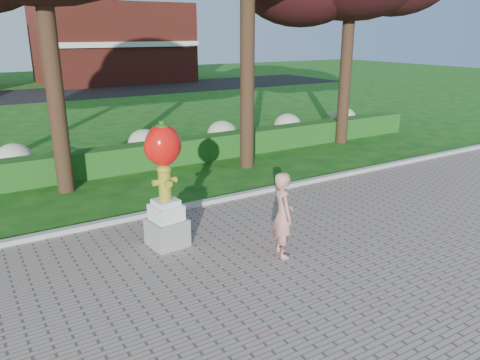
{
  "coord_description": "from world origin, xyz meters",
  "views": [
    {
      "loc": [
        -4.24,
        -6.76,
        4.15
      ],
      "look_at": [
        0.5,
        1.0,
        1.26
      ],
      "focal_mm": 35.0,
      "sensor_mm": 36.0,
      "label": 1
    }
  ],
  "objects": [
    {
      "name": "hydrant_sculpture",
      "position": [
        -1.01,
        1.34,
        1.38
      ],
      "size": [
        0.77,
        0.77,
        2.53
      ],
      "rotation": [
        0.0,
        0.0,
        0.13
      ],
      "color": "gray",
      "rests_on": "walkway"
    },
    {
      "name": "hydrangea_row",
      "position": [
        0.57,
        8.0,
        0.55
      ],
      "size": [
        20.1,
        1.1,
        0.99
      ],
      "color": "#A6AE85",
      "rests_on": "ground"
    },
    {
      "name": "building_right",
      "position": [
        8.0,
        34.0,
        3.2
      ],
      "size": [
        12.0,
        8.0,
        6.4
      ],
      "primitive_type": "cube",
      "color": "maroon",
      "rests_on": "ground"
    },
    {
      "name": "ground",
      "position": [
        0.0,
        0.0,
        0.0
      ],
      "size": [
        100.0,
        100.0,
        0.0
      ],
      "primitive_type": "plane",
      "color": "#134711",
      "rests_on": "ground"
    },
    {
      "name": "curb",
      "position": [
        0.0,
        3.0,
        0.07
      ],
      "size": [
        40.0,
        0.18,
        0.15
      ],
      "primitive_type": "cube",
      "color": "#ADADA5",
      "rests_on": "ground"
    },
    {
      "name": "lawn_hedge",
      "position": [
        0.0,
        7.0,
        0.4
      ],
      "size": [
        24.0,
        0.7,
        0.8
      ],
      "primitive_type": "cube",
      "color": "#1E4814",
      "rests_on": "ground"
    },
    {
      "name": "street",
      "position": [
        0.0,
        28.0,
        0.01
      ],
      "size": [
        50.0,
        8.0,
        0.02
      ],
      "primitive_type": "cube",
      "color": "black",
      "rests_on": "ground"
    },
    {
      "name": "woman",
      "position": [
        0.7,
        -0.22,
        0.87
      ],
      "size": [
        0.56,
        0.69,
        1.65
      ],
      "primitive_type": "imported",
      "rotation": [
        0.0,
        0.0,
        1.27
      ],
      "color": "tan",
      "rests_on": "walkway"
    }
  ]
}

